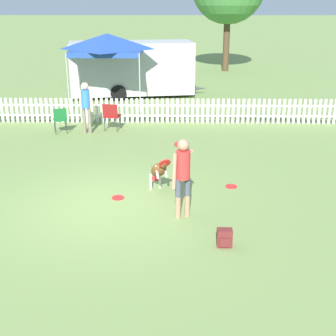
{
  "coord_description": "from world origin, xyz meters",
  "views": [
    {
      "loc": [
        1.49,
        -9.07,
        4.16
      ],
      "look_at": [
        1.31,
        0.23,
        0.78
      ],
      "focal_mm": 50.0,
      "sensor_mm": 36.0,
      "label": 1
    }
  ],
  "objects_px": {
    "folding_chair_center": "(60,118)",
    "spectator_standing": "(86,103)",
    "frisbee_midfield": "(155,178)",
    "handler_person": "(183,169)",
    "leaping_dog": "(159,170)",
    "frisbee_near_handler": "(118,198)",
    "frisbee_near_dog": "(231,186)",
    "canopy_tent_main": "(107,44)",
    "folding_chair_blue_left": "(111,114)",
    "equipment_trailer": "(132,68)",
    "backpack_on_grass": "(225,238)"
  },
  "relations": [
    {
      "from": "folding_chair_center",
      "to": "spectator_standing",
      "type": "bearing_deg",
      "value": 163.86
    },
    {
      "from": "frisbee_midfield",
      "to": "handler_person",
      "type": "bearing_deg",
      "value": -72.72
    },
    {
      "from": "leaping_dog",
      "to": "frisbee_near_handler",
      "type": "bearing_deg",
      "value": -1.87
    },
    {
      "from": "frisbee_near_dog",
      "to": "leaping_dog",
      "type": "bearing_deg",
      "value": -167.77
    },
    {
      "from": "leaping_dog",
      "to": "folding_chair_center",
      "type": "xyz_separation_m",
      "value": [
        -3.38,
        4.88,
        -0.03
      ]
    },
    {
      "from": "handler_person",
      "to": "canopy_tent_main",
      "type": "relative_size",
      "value": 0.57
    },
    {
      "from": "folding_chair_blue_left",
      "to": "equipment_trailer",
      "type": "bearing_deg",
      "value": -81.28
    },
    {
      "from": "frisbee_midfield",
      "to": "folding_chair_blue_left",
      "type": "relative_size",
      "value": 0.29
    },
    {
      "from": "backpack_on_grass",
      "to": "canopy_tent_main",
      "type": "xyz_separation_m",
      "value": [
        -3.67,
        11.9,
        2.28
      ]
    },
    {
      "from": "folding_chair_center",
      "to": "frisbee_near_dog",
      "type": "bearing_deg",
      "value": 119.59
    },
    {
      "from": "backpack_on_grass",
      "to": "folding_chair_center",
      "type": "relative_size",
      "value": 0.38
    },
    {
      "from": "spectator_standing",
      "to": "equipment_trailer",
      "type": "relative_size",
      "value": 0.27
    },
    {
      "from": "backpack_on_grass",
      "to": "handler_person",
      "type": "bearing_deg",
      "value": 121.05
    },
    {
      "from": "handler_person",
      "to": "folding_chair_center",
      "type": "distance_m",
      "value": 7.23
    },
    {
      "from": "frisbee_near_dog",
      "to": "folding_chair_center",
      "type": "relative_size",
      "value": 0.31
    },
    {
      "from": "handler_person",
      "to": "folding_chair_center",
      "type": "relative_size",
      "value": 1.9
    },
    {
      "from": "folding_chair_center",
      "to": "equipment_trailer",
      "type": "distance_m",
      "value": 6.6
    },
    {
      "from": "canopy_tent_main",
      "to": "equipment_trailer",
      "type": "xyz_separation_m",
      "value": [
        0.79,
        1.72,
        -1.18
      ]
    },
    {
      "from": "frisbee_near_handler",
      "to": "frisbee_near_dog",
      "type": "relative_size",
      "value": 1.0
    },
    {
      "from": "folding_chair_center",
      "to": "canopy_tent_main",
      "type": "bearing_deg",
      "value": -120.5
    },
    {
      "from": "handler_person",
      "to": "folding_chair_center",
      "type": "bearing_deg",
      "value": 99.93
    },
    {
      "from": "backpack_on_grass",
      "to": "folding_chair_blue_left",
      "type": "bearing_deg",
      "value": 111.46
    },
    {
      "from": "folding_chair_blue_left",
      "to": "canopy_tent_main",
      "type": "bearing_deg",
      "value": -71.18
    },
    {
      "from": "equipment_trailer",
      "to": "leaping_dog",
      "type": "bearing_deg",
      "value": -91.46
    },
    {
      "from": "leaping_dog",
      "to": "frisbee_near_dog",
      "type": "relative_size",
      "value": 3.62
    },
    {
      "from": "folding_chair_blue_left",
      "to": "folding_chair_center",
      "type": "distance_m",
      "value": 1.66
    },
    {
      "from": "folding_chair_blue_left",
      "to": "spectator_standing",
      "type": "xyz_separation_m",
      "value": [
        -0.76,
        -0.35,
        0.45
      ]
    },
    {
      "from": "handler_person",
      "to": "equipment_trailer",
      "type": "height_order",
      "value": "equipment_trailer"
    },
    {
      "from": "canopy_tent_main",
      "to": "spectator_standing",
      "type": "xyz_separation_m",
      "value": [
        -0.11,
        -4.56,
        -1.43
      ]
    },
    {
      "from": "frisbee_near_handler",
      "to": "folding_chair_center",
      "type": "relative_size",
      "value": 0.31
    },
    {
      "from": "leaping_dog",
      "to": "spectator_standing",
      "type": "bearing_deg",
      "value": -85.52
    },
    {
      "from": "leaping_dog",
      "to": "frisbee_midfield",
      "type": "distance_m",
      "value": 1.02
    },
    {
      "from": "folding_chair_blue_left",
      "to": "canopy_tent_main",
      "type": "height_order",
      "value": "canopy_tent_main"
    },
    {
      "from": "spectator_standing",
      "to": "equipment_trailer",
      "type": "bearing_deg",
      "value": -95.8
    },
    {
      "from": "handler_person",
      "to": "leaping_dog",
      "type": "bearing_deg",
      "value": 90.41
    },
    {
      "from": "handler_person",
      "to": "frisbee_midfield",
      "type": "xyz_separation_m",
      "value": [
        -0.64,
        2.05,
        -1.01
      ]
    },
    {
      "from": "leaping_dog",
      "to": "spectator_standing",
      "type": "xyz_separation_m",
      "value": [
        -2.53,
        4.91,
        0.46
      ]
    },
    {
      "from": "folding_chair_center",
      "to": "canopy_tent_main",
      "type": "relative_size",
      "value": 0.3
    },
    {
      "from": "frisbee_near_handler",
      "to": "equipment_trailer",
      "type": "height_order",
      "value": "equipment_trailer"
    },
    {
      "from": "folding_chair_center",
      "to": "equipment_trailer",
      "type": "bearing_deg",
      "value": -124.15
    },
    {
      "from": "leaping_dog",
      "to": "equipment_trailer",
      "type": "bearing_deg",
      "value": -104.44
    },
    {
      "from": "frisbee_near_handler",
      "to": "spectator_standing",
      "type": "height_order",
      "value": "spectator_standing"
    },
    {
      "from": "frisbee_midfield",
      "to": "backpack_on_grass",
      "type": "distance_m",
      "value": 3.56
    },
    {
      "from": "frisbee_midfield",
      "to": "spectator_standing",
      "type": "xyz_separation_m",
      "value": [
        -2.4,
        4.06,
        1.0
      ]
    },
    {
      "from": "handler_person",
      "to": "spectator_standing",
      "type": "distance_m",
      "value": 6.83
    },
    {
      "from": "handler_person",
      "to": "folding_chair_center",
      "type": "height_order",
      "value": "handler_person"
    },
    {
      "from": "leaping_dog",
      "to": "frisbee_midfield",
      "type": "xyz_separation_m",
      "value": [
        -0.13,
        0.85,
        -0.54
      ]
    },
    {
      "from": "leaping_dog",
      "to": "backpack_on_grass",
      "type": "bearing_deg",
      "value": 94.55
    },
    {
      "from": "frisbee_near_dog",
      "to": "frisbee_near_handler",
      "type": "bearing_deg",
      "value": -164.66
    },
    {
      "from": "frisbee_near_handler",
      "to": "canopy_tent_main",
      "type": "height_order",
      "value": "canopy_tent_main"
    }
  ]
}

